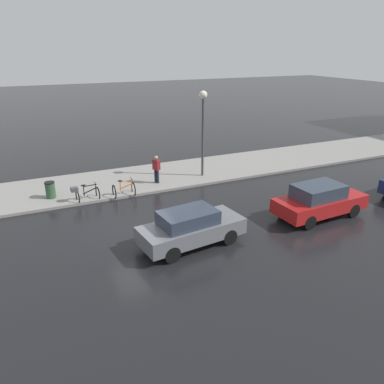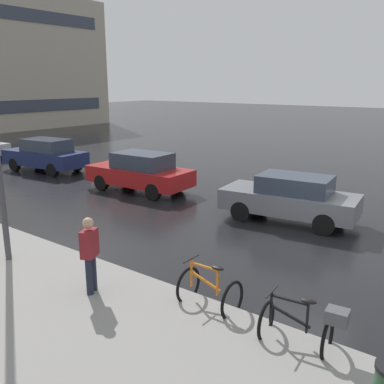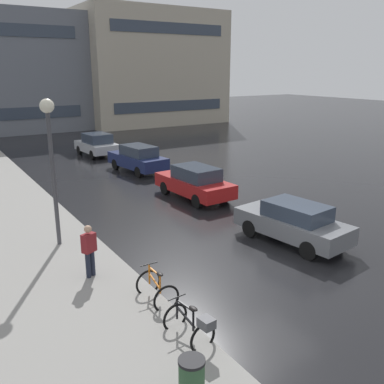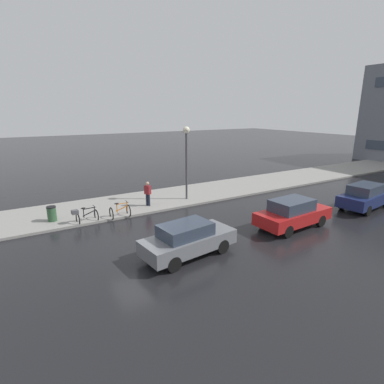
{
  "view_description": "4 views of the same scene",
  "coord_description": "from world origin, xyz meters",
  "views": [
    {
      "loc": [
        14.2,
        -3.99,
        7.38
      ],
      "look_at": [
        -0.2,
        2.57,
        1.2
      ],
      "focal_mm": 35.0,
      "sensor_mm": 36.0,
      "label": 1
    },
    {
      "loc": [
        -9.94,
        -3.87,
        4.26
      ],
      "look_at": [
        -0.59,
        3.12,
        1.27
      ],
      "focal_mm": 40.0,
      "sensor_mm": 36.0,
      "label": 2
    },
    {
      "loc": [
        -8.43,
        -8.69,
        5.98
      ],
      "look_at": [
        -0.04,
        4.48,
        1.49
      ],
      "focal_mm": 40.0,
      "sensor_mm": 36.0,
      "label": 3
    },
    {
      "loc": [
        12.54,
        -4.47,
        6.1
      ],
      "look_at": [
        -1.27,
        3.69,
        1.72
      ],
      "focal_mm": 28.0,
      "sensor_mm": 36.0,
      "label": 4
    }
  ],
  "objects": [
    {
      "name": "sidewalk_kerb",
      "position": [
        -6.0,
        10.0,
        0.07
      ],
      "size": [
        4.8,
        60.0,
        0.14
      ],
      "primitive_type": "cube",
      "color": "gray",
      "rests_on": "ground"
    },
    {
      "name": "ground_plane",
      "position": [
        0.0,
        0.0,
        0.0
      ],
      "size": [
        140.0,
        140.0,
        0.0
      ],
      "primitive_type": "plane",
      "color": "black"
    },
    {
      "name": "car_silver",
      "position": [
        2.1,
        20.49,
        0.8
      ],
      "size": [
        2.15,
        3.84,
        1.6
      ],
      "color": "#B2B5BA",
      "rests_on": "ground"
    },
    {
      "name": "streetlamp",
      "position": [
        -4.92,
        5.41,
        3.65
      ],
      "size": [
        0.46,
        0.46,
        5.09
      ],
      "color": "#424247",
      "rests_on": "ground"
    },
    {
      "name": "building_facade_side",
      "position": [
        14.52,
        36.29,
        6.1
      ],
      "size": [
        15.71,
        9.46,
        12.2
      ],
      "color": "#B2A893",
      "rests_on": "ground"
    },
    {
      "name": "bicycle_nearest",
      "position": [
        -3.94,
        -1.66,
        0.49
      ],
      "size": [
        0.8,
        1.38,
        0.95
      ],
      "color": "black",
      "rests_on": "ground"
    },
    {
      "name": "car_grey",
      "position": [
        2.25,
        1.4,
        0.77
      ],
      "size": [
        2.18,
        4.35,
        1.49
      ],
      "color": "slate",
      "rests_on": "ground"
    },
    {
      "name": "car_navy",
      "position": [
        2.4,
        14.39,
        0.82
      ],
      "size": [
        2.19,
        4.48,
        1.61
      ],
      "color": "navy",
      "rests_on": "ground"
    },
    {
      "name": "trash_bin",
      "position": [
        -4.94,
        -3.19,
        0.49
      ],
      "size": [
        0.5,
        0.5,
        0.98
      ],
      "color": "#2D5133",
      "rests_on": "ground"
    },
    {
      "name": "pedestrian",
      "position": [
        -4.82,
        2.49,
        0.97
      ],
      "size": [
        0.46,
        0.39,
        1.72
      ],
      "color": "#1E2333",
      "rests_on": "ground"
    },
    {
      "name": "car_red",
      "position": [
        2.26,
        7.86,
        0.8
      ],
      "size": [
        2.0,
        4.43,
        1.57
      ],
      "color": "#AD1919",
      "rests_on": "ground"
    },
    {
      "name": "bicycle_second",
      "position": [
        -3.79,
        0.32,
        0.41
      ],
      "size": [
        0.75,
        1.08,
        0.97
      ],
      "color": "black",
      "rests_on": "ground"
    }
  ]
}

